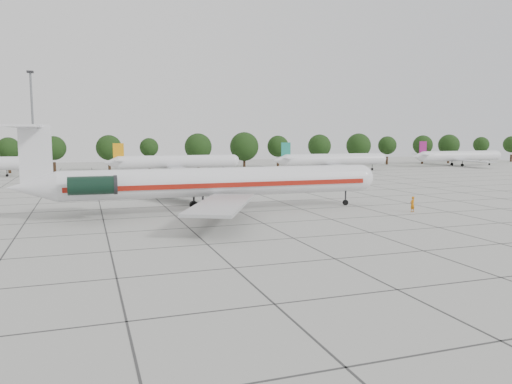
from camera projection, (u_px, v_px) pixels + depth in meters
ground at (264, 223)px, 52.83m from camera, size 260.00×260.00×0.00m
apron_joints at (226, 205)px, 66.92m from camera, size 170.00×170.00×0.02m
main_airliner at (203, 182)px, 60.03m from camera, size 44.66×35.10×10.47m
ground_crew at (412, 204)px, 60.56m from camera, size 0.80×0.63×1.91m
bg_airliner_c at (177, 162)px, 117.61m from camera, size 28.24×27.20×7.40m
bg_airliner_d at (334, 160)px, 127.44m from camera, size 28.24×27.20×7.40m
bg_airliner_e at (460, 156)px, 149.07m from camera, size 28.24×27.20×7.40m
tree_line at (109, 148)px, 128.22m from camera, size 249.86×8.44×10.22m
floodlight_mast at (32, 115)px, 127.93m from camera, size 1.60×1.60×25.45m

